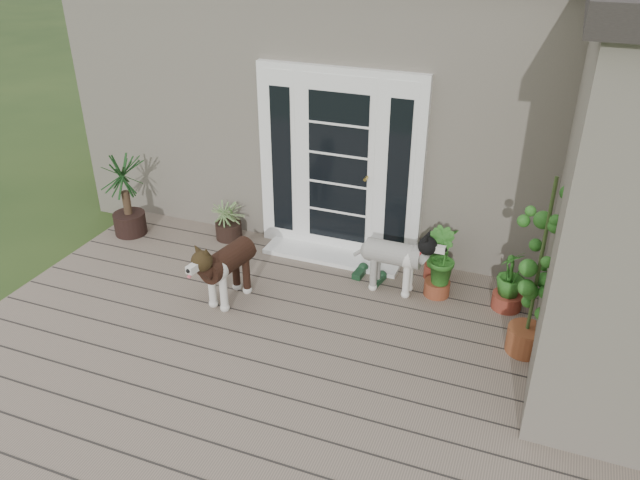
% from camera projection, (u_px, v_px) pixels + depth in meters
% --- Properties ---
extents(deck, '(6.20, 4.60, 0.12)m').
position_uv_depth(deck, '(276.00, 372.00, 5.57)').
color(deck, '#6B5B4C').
rests_on(deck, ground).
extents(house_main, '(7.40, 4.00, 3.10)m').
position_uv_depth(house_main, '(405.00, 90.00, 8.35)').
color(house_main, '#665E54').
rests_on(house_main, ground).
extents(door_unit, '(1.90, 0.14, 2.15)m').
position_uv_depth(door_unit, '(339.00, 165.00, 6.90)').
color(door_unit, white).
rests_on(door_unit, deck).
extents(door_step, '(1.60, 0.40, 0.05)m').
position_uv_depth(door_step, '(332.00, 256.00, 7.23)').
color(door_step, white).
rests_on(door_step, deck).
extents(brindle_dog, '(0.50, 0.88, 0.69)m').
position_uv_depth(brindle_dog, '(229.00, 271.00, 6.32)').
color(brindle_dog, '#321B12').
rests_on(brindle_dog, deck).
extents(white_dog, '(0.78, 0.34, 0.65)m').
position_uv_depth(white_dog, '(393.00, 263.00, 6.49)').
color(white_dog, beige).
rests_on(white_dog, deck).
extents(spider_plant, '(0.53, 0.53, 0.56)m').
position_uv_depth(spider_plant, '(228.00, 217.00, 7.54)').
color(spider_plant, '#709159').
rests_on(spider_plant, deck).
extents(yucca, '(0.96, 0.96, 1.07)m').
position_uv_depth(yucca, '(125.00, 194.00, 7.53)').
color(yucca, black).
rests_on(yucca, deck).
extents(herb_a, '(0.52, 0.52, 0.50)m').
position_uv_depth(herb_a, '(436.00, 258.00, 6.75)').
color(herb_a, '#195A1F').
rests_on(herb_a, deck).
extents(herb_b, '(0.50, 0.50, 0.54)m').
position_uv_depth(herb_b, '(438.00, 272.00, 6.44)').
color(herb_b, '#185418').
rests_on(herb_b, deck).
extents(herb_c, '(0.43, 0.43, 0.50)m').
position_uv_depth(herb_c, '(509.00, 287.00, 6.23)').
color(herb_c, '#1C6221').
rests_on(herb_c, deck).
extents(sapling, '(0.62, 0.62, 1.79)m').
position_uv_depth(sapling, '(539.00, 267.00, 5.31)').
color(sapling, '#1B5F1C').
rests_on(sapling, deck).
extents(clog_left, '(0.17, 0.28, 0.08)m').
position_uv_depth(clog_left, '(379.00, 279.00, 6.76)').
color(clog_left, '#173A21').
rests_on(clog_left, deck).
extents(clog_right, '(0.16, 0.30, 0.09)m').
position_uv_depth(clog_right, '(360.00, 272.00, 6.89)').
color(clog_right, '#14321C').
rests_on(clog_right, deck).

